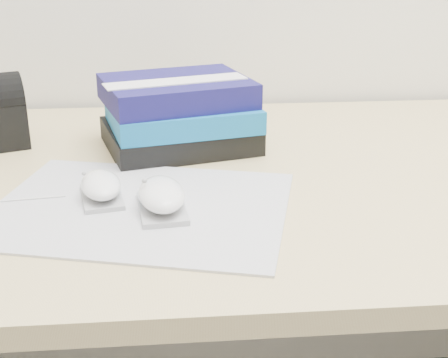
{
  "coord_description": "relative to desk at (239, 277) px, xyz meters",
  "views": [
    {
      "loc": [
        -0.11,
        0.66,
        1.09
      ],
      "look_at": [
        -0.05,
        1.44,
        0.77
      ],
      "focal_mm": 50.0,
      "sensor_mm": 36.0,
      "label": 1
    }
  ],
  "objects": [
    {
      "name": "mouse_front",
      "position": [
        -0.13,
        -0.21,
        0.26
      ],
      "size": [
        0.07,
        0.12,
        0.05
      ],
      "color": "#A4A4A7",
      "rests_on": "mousepad"
    },
    {
      "name": "desk",
      "position": [
        0.0,
        0.0,
        0.0
      ],
      "size": [
        1.6,
        0.8,
        0.73
      ],
      "color": "tan",
      "rests_on": "ground"
    },
    {
      "name": "book_stack",
      "position": [
        -0.1,
        0.06,
        0.29
      ],
      "size": [
        0.29,
        0.25,
        0.12
      ],
      "color": "black",
      "rests_on": "desk"
    },
    {
      "name": "mousepad",
      "position": [
        -0.16,
        -0.2,
        0.24
      ],
      "size": [
        0.46,
        0.4,
        0.0
      ],
      "primitive_type": "cube",
      "rotation": [
        0.0,
        0.0,
        -0.25
      ],
      "color": "#9A99A2",
      "rests_on": "desk"
    },
    {
      "name": "mouse_rear",
      "position": [
        -0.22,
        -0.17,
        0.26
      ],
      "size": [
        0.07,
        0.11,
        0.04
      ],
      "color": "#A3A3A6",
      "rests_on": "mousepad"
    }
  ]
}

